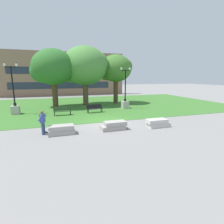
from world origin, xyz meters
The scene contains 15 objects.
ground_plane centered at (0.00, 0.00, 0.00)m, with size 140.00×140.00×0.00m, color gray.
grass_lawn centered at (0.00, 10.00, 0.01)m, with size 40.00×20.00×0.02m, color #3D752D.
concrete_block_center centered at (-3.90, -2.17, 0.31)m, with size 1.80×0.90×0.64m.
concrete_block_left centered at (-0.04, -2.28, 0.31)m, with size 1.93×0.90×0.64m.
concrete_block_right centered at (3.57, -2.65, 0.31)m, with size 1.89×0.90×0.64m.
person_skateboarder centered at (-5.12, -1.85, 0.97)m, with size 0.50×1.47×1.71m.
skateboard centered at (-4.63, -1.96, 0.09)m, with size 0.92×0.80×0.14m.
park_bench_near_left centered at (-0.07, 4.52, 0.54)m, with size 1.85×0.73×0.90m.
park_bench_near_right centered at (-3.58, 4.19, 0.54)m, with size 1.81×0.55×0.90m.
lamp_post_right centered at (4.23, 5.97, 1.07)m, with size 1.32×0.80×5.20m.
lamp_post_center centered at (-8.38, 6.29, 1.11)m, with size 1.32×0.80×5.44m.
tree_far_left centered at (-4.29, 9.52, 5.12)m, with size 5.57×5.30×7.44m.
tree_far_right centered at (4.49, 10.58, 5.10)m, with size 4.91×4.68×7.15m.
tree_near_left centered at (-0.18, 10.22, 5.37)m, with size 6.51×6.20×8.07m.
building_facade_distant centered at (-2.78, 24.50, 4.51)m, with size 27.17×1.03×9.04m.
Camera 1 is at (-4.14, -14.51, 4.00)m, focal length 28.00 mm.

